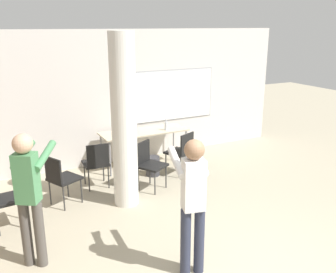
{
  "coord_description": "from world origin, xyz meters",
  "views": [
    {
      "loc": [
        -2.63,
        -2.38,
        2.88
      ],
      "look_at": [
        -0.16,
        2.41,
        1.26
      ],
      "focal_mm": 40.0,
      "sensor_mm": 36.0,
      "label": 1
    }
  ],
  "objects_px": {
    "chair_table_right": "(182,150)",
    "person_playing_front": "(193,197)",
    "chair_table_front": "(149,162)",
    "person_watching_back": "(29,190)",
    "chair_table_left": "(96,161)",
    "chair_by_left_wall": "(1,197)",
    "bottle_on_table": "(166,126)",
    "chair_near_pillar": "(61,177)",
    "folding_table": "(144,133)"
  },
  "relations": [
    {
      "from": "bottle_on_table",
      "to": "person_playing_front",
      "type": "distance_m",
      "value": 3.68
    },
    {
      "from": "folding_table",
      "to": "person_playing_front",
      "type": "height_order",
      "value": "person_playing_front"
    },
    {
      "from": "person_playing_front",
      "to": "person_watching_back",
      "type": "distance_m",
      "value": 1.94
    },
    {
      "from": "person_playing_front",
      "to": "person_watching_back",
      "type": "bearing_deg",
      "value": 147.96
    },
    {
      "from": "chair_near_pillar",
      "to": "chair_table_front",
      "type": "distance_m",
      "value": 1.56
    },
    {
      "from": "folding_table",
      "to": "person_playing_front",
      "type": "distance_m",
      "value": 3.71
    },
    {
      "from": "chair_table_right",
      "to": "chair_table_front",
      "type": "height_order",
      "value": "same"
    },
    {
      "from": "chair_near_pillar",
      "to": "person_playing_front",
      "type": "bearing_deg",
      "value": -67.89
    },
    {
      "from": "chair_by_left_wall",
      "to": "chair_table_front",
      "type": "height_order",
      "value": "same"
    },
    {
      "from": "folding_table",
      "to": "person_watching_back",
      "type": "distance_m",
      "value": 3.65
    },
    {
      "from": "chair_table_left",
      "to": "person_watching_back",
      "type": "bearing_deg",
      "value": -126.22
    },
    {
      "from": "person_watching_back",
      "to": "chair_by_left_wall",
      "type": "bearing_deg",
      "value": 104.63
    },
    {
      "from": "chair_by_left_wall",
      "to": "person_playing_front",
      "type": "relative_size",
      "value": 0.52
    },
    {
      "from": "chair_by_left_wall",
      "to": "person_watching_back",
      "type": "xyz_separation_m",
      "value": [
        0.28,
        -1.09,
        0.49
      ]
    },
    {
      "from": "chair_table_front",
      "to": "chair_table_left",
      "type": "height_order",
      "value": "same"
    },
    {
      "from": "chair_table_right",
      "to": "chair_table_left",
      "type": "bearing_deg",
      "value": 174.97
    },
    {
      "from": "person_playing_front",
      "to": "chair_table_right",
      "type": "bearing_deg",
      "value": 62.91
    },
    {
      "from": "chair_table_right",
      "to": "person_playing_front",
      "type": "distance_m",
      "value": 3.11
    },
    {
      "from": "chair_table_left",
      "to": "chair_table_right",
      "type": "bearing_deg",
      "value": -5.03
    },
    {
      "from": "bottle_on_table",
      "to": "chair_table_right",
      "type": "height_order",
      "value": "bottle_on_table"
    },
    {
      "from": "folding_table",
      "to": "person_playing_front",
      "type": "relative_size",
      "value": 1.09
    },
    {
      "from": "chair_near_pillar",
      "to": "bottle_on_table",
      "type": "bearing_deg",
      "value": 21.25
    },
    {
      "from": "person_playing_front",
      "to": "person_watching_back",
      "type": "xyz_separation_m",
      "value": [
        -1.64,
        1.03,
        0.01
      ]
    },
    {
      "from": "chair_table_front",
      "to": "person_playing_front",
      "type": "xyz_separation_m",
      "value": [
        -0.55,
        -2.43,
        0.48
      ]
    },
    {
      "from": "chair_table_right",
      "to": "chair_table_left",
      "type": "distance_m",
      "value": 1.69
    },
    {
      "from": "chair_table_left",
      "to": "person_watching_back",
      "type": "xyz_separation_m",
      "value": [
        -1.36,
        -1.86,
        0.49
      ]
    },
    {
      "from": "chair_table_left",
      "to": "person_watching_back",
      "type": "relative_size",
      "value": 0.51
    },
    {
      "from": "chair_table_left",
      "to": "chair_by_left_wall",
      "type": "bearing_deg",
      "value": -154.91
    },
    {
      "from": "chair_table_front",
      "to": "person_watching_back",
      "type": "bearing_deg",
      "value": -147.38
    },
    {
      "from": "chair_table_right",
      "to": "person_watching_back",
      "type": "height_order",
      "value": "person_watching_back"
    },
    {
      "from": "chair_near_pillar",
      "to": "person_watching_back",
      "type": "distance_m",
      "value": 1.65
    },
    {
      "from": "chair_table_front",
      "to": "folding_table",
      "type": "bearing_deg",
      "value": 70.08
    },
    {
      "from": "person_playing_front",
      "to": "chair_by_left_wall",
      "type": "bearing_deg",
      "value": 132.3
    },
    {
      "from": "chair_table_right",
      "to": "person_watching_back",
      "type": "bearing_deg",
      "value": -150.64
    },
    {
      "from": "chair_by_left_wall",
      "to": "chair_table_front",
      "type": "distance_m",
      "value": 2.5
    },
    {
      "from": "chair_by_left_wall",
      "to": "chair_table_left",
      "type": "xyz_separation_m",
      "value": [
        1.65,
        0.77,
        0.0
      ]
    },
    {
      "from": "bottle_on_table",
      "to": "chair_table_right",
      "type": "bearing_deg",
      "value": -89.78
    },
    {
      "from": "person_playing_front",
      "to": "bottle_on_table",
      "type": "bearing_deg",
      "value": 67.68
    },
    {
      "from": "chair_near_pillar",
      "to": "chair_by_left_wall",
      "type": "bearing_deg",
      "value": -158.94
    },
    {
      "from": "chair_table_right",
      "to": "person_playing_front",
      "type": "bearing_deg",
      "value": -117.09
    },
    {
      "from": "chair_near_pillar",
      "to": "person_watching_back",
      "type": "bearing_deg",
      "value": -113.82
    },
    {
      "from": "chair_near_pillar",
      "to": "person_playing_front",
      "type": "distance_m",
      "value": 2.71
    },
    {
      "from": "folding_table",
      "to": "person_playing_front",
      "type": "xyz_separation_m",
      "value": [
        -0.96,
        -3.57,
        0.29
      ]
    },
    {
      "from": "person_playing_front",
      "to": "chair_table_left",
      "type": "bearing_deg",
      "value": 95.53
    },
    {
      "from": "bottle_on_table",
      "to": "chair_table_left",
      "type": "height_order",
      "value": "bottle_on_table"
    },
    {
      "from": "chair_table_left",
      "to": "person_watching_back",
      "type": "distance_m",
      "value": 2.36
    },
    {
      "from": "chair_table_right",
      "to": "chair_near_pillar",
      "type": "height_order",
      "value": "same"
    },
    {
      "from": "chair_near_pillar",
      "to": "chair_table_left",
      "type": "relative_size",
      "value": 1.0
    },
    {
      "from": "folding_table",
      "to": "chair_table_right",
      "type": "height_order",
      "value": "chair_table_right"
    },
    {
      "from": "chair_by_left_wall",
      "to": "person_watching_back",
      "type": "relative_size",
      "value": 0.51
    }
  ]
}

